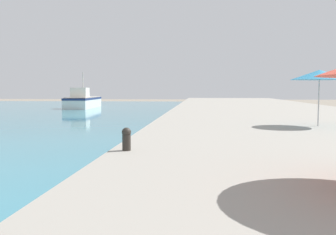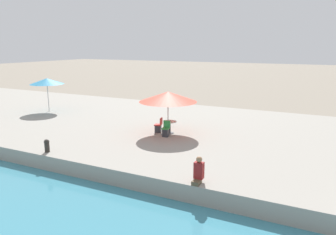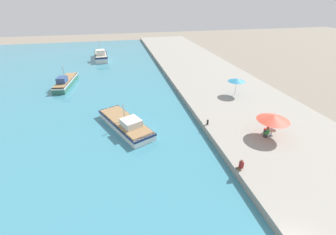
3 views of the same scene
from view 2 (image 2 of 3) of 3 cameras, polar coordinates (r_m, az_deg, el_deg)
The scene contains 7 objects.
cafe_umbrella_pink at distance 19.18m, azimuth -0.00°, elevation 3.65°, with size 3.41×3.41×2.55m.
cafe_umbrella_white at distance 27.64m, azimuth -20.35°, elevation 5.94°, with size 2.62×2.62×2.64m.
cafe_table at distance 19.63m, azimuth 0.35°, elevation -1.25°, with size 0.80×0.80×0.74m.
cafe_chair_left at distance 19.87m, azimuth -1.67°, elevation -1.71°, with size 0.48×0.50×0.91m.
cafe_chair_right at distance 19.03m, azimuth -0.38°, elevation -2.35°, with size 0.48×0.45×0.91m.
person_at_quay at distance 12.81m, azimuth 5.33°, elevation -9.30°, with size 0.57×0.36×1.05m.
mooring_bollard at distance 17.36m, azimuth -20.34°, elevation -4.55°, with size 0.26×0.26×0.65m.
Camera 2 is at (-10.71, 3.99, 6.01)m, focal length 35.00 mm.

